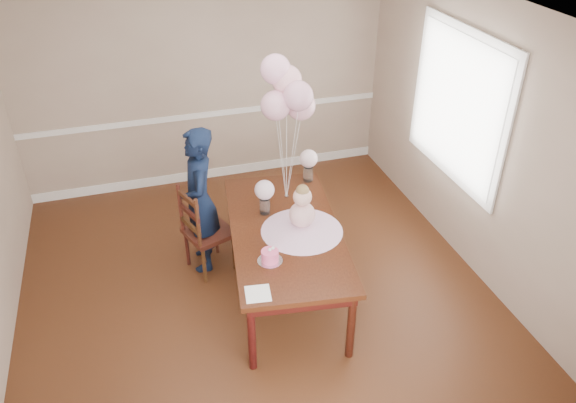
{
  "coord_description": "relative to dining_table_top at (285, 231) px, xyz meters",
  "views": [
    {
      "loc": [
        -0.93,
        -4.03,
        3.75
      ],
      "look_at": [
        0.31,
        0.03,
        1.05
      ],
      "focal_mm": 35.0,
      "sensor_mm": 36.0,
      "label": 1
    }
  ],
  "objects": [
    {
      "name": "floor",
      "position": [
        -0.28,
        -0.04,
        -0.72
      ],
      "size": [
        4.5,
        5.0,
        0.0
      ],
      "primitive_type": "cube",
      "color": "#381C0E",
      "rests_on": "ground"
    },
    {
      "name": "ceiling",
      "position": [
        -0.28,
        -0.04,
        1.98
      ],
      "size": [
        4.5,
        5.0,
        0.02
      ],
      "primitive_type": "cube",
      "color": "white",
      "rests_on": "wall_back"
    },
    {
      "name": "wall_back",
      "position": [
        -0.28,
        2.46,
        0.63
      ],
      "size": [
        4.5,
        0.02,
        2.7
      ],
      "primitive_type": "cube",
      "color": "tan",
      "rests_on": "floor"
    },
    {
      "name": "wall_right",
      "position": [
        1.97,
        -0.04,
        0.63
      ],
      "size": [
        0.02,
        5.0,
        2.7
      ],
      "primitive_type": "cube",
      "color": "tan",
      "rests_on": "floor"
    },
    {
      "name": "chair_rail_trim",
      "position": [
        -0.28,
        2.45,
        0.18
      ],
      "size": [
        4.5,
        0.02,
        0.07
      ],
      "primitive_type": "cube",
      "color": "white",
      "rests_on": "wall_back"
    },
    {
      "name": "baseboard_trim",
      "position": [
        -0.28,
        2.45,
        -0.66
      ],
      "size": [
        4.5,
        0.02,
        0.12
      ],
      "primitive_type": "cube",
      "color": "white",
      "rests_on": "floor"
    },
    {
      "name": "window_frame",
      "position": [
        1.95,
        0.46,
        0.83
      ],
      "size": [
        0.02,
        1.66,
        1.56
      ],
      "primitive_type": "cube",
      "color": "white",
      "rests_on": "wall_right"
    },
    {
      "name": "window_blinds",
      "position": [
        1.93,
        0.46,
        0.83
      ],
      "size": [
        0.01,
        1.5,
        1.4
      ],
      "primitive_type": "cube",
      "color": "silver",
      "rests_on": "wall_right"
    },
    {
      "name": "dining_table_top",
      "position": [
        0.0,
        0.0,
        0.0
      ],
      "size": [
        1.26,
        2.11,
        0.05
      ],
      "primitive_type": "cube",
      "rotation": [
        0.0,
        0.0,
        -0.14
      ],
      "color": "black",
      "rests_on": "table_leg_fl"
    },
    {
      "name": "table_apron",
      "position": [
        0.0,
        0.0,
        -0.07
      ],
      "size": [
        1.15,
        2.0,
        0.1
      ],
      "primitive_type": "cube",
      "rotation": [
        0.0,
        0.0,
        -0.14
      ],
      "color": "black",
      "rests_on": "table_leg_fl"
    },
    {
      "name": "table_leg_fl",
      "position": [
        -0.54,
        -0.85,
        -0.37
      ],
      "size": [
        0.08,
        0.08,
        0.7
      ],
      "primitive_type": "cylinder",
      "rotation": [
        0.0,
        0.0,
        -0.14
      ],
      "color": "black",
      "rests_on": "floor"
    },
    {
      "name": "table_leg_fr",
      "position": [
        0.29,
        -0.97,
        -0.37
      ],
      "size": [
        0.08,
        0.08,
        0.7
      ],
      "primitive_type": "cylinder",
      "rotation": [
        0.0,
        0.0,
        -0.14
      ],
      "color": "black",
      "rests_on": "floor"
    },
    {
      "name": "table_leg_bl",
      "position": [
        -0.29,
        0.97,
        -0.37
      ],
      "size": [
        0.08,
        0.08,
        0.7
      ],
      "primitive_type": "cylinder",
      "rotation": [
        0.0,
        0.0,
        -0.14
      ],
      "color": "black",
      "rests_on": "floor"
    },
    {
      "name": "table_leg_br",
      "position": [
        0.54,
        0.85,
        -0.37
      ],
      "size": [
        0.08,
        0.08,
        0.7
      ],
      "primitive_type": "cylinder",
      "rotation": [
        0.0,
        0.0,
        -0.14
      ],
      "color": "black",
      "rests_on": "floor"
    },
    {
      "name": "baby_skirt",
      "position": [
        0.14,
        -0.07,
        0.07
      ],
      "size": [
        0.85,
        0.85,
        0.1
      ],
      "primitive_type": "cone",
      "rotation": [
        0.0,
        0.0,
        -0.14
      ],
      "color": "#D69DC1",
      "rests_on": "dining_table_top"
    },
    {
      "name": "baby_torso",
      "position": [
        0.14,
        -0.07,
        0.2
      ],
      "size": [
        0.24,
        0.24,
        0.24
      ],
      "primitive_type": "sphere",
      "color": "pink",
      "rests_on": "baby_skirt"
    },
    {
      "name": "baby_head",
      "position": [
        0.14,
        -0.07,
        0.39
      ],
      "size": [
        0.17,
        0.17,
        0.17
      ],
      "primitive_type": "sphere",
      "color": "#DFAA99",
      "rests_on": "baby_torso"
    },
    {
      "name": "baby_hair",
      "position": [
        0.14,
        -0.07,
        0.45
      ],
      "size": [
        0.12,
        0.12,
        0.12
      ],
      "primitive_type": "sphere",
      "color": "brown",
      "rests_on": "baby_head"
    },
    {
      "name": "cake_platter",
      "position": [
        -0.26,
        -0.42,
        0.03
      ],
      "size": [
        0.25,
        0.25,
        0.01
      ],
      "primitive_type": "cylinder",
      "rotation": [
        0.0,
        0.0,
        -0.14
      ],
      "color": "silver",
      "rests_on": "dining_table_top"
    },
    {
      "name": "birthday_cake",
      "position": [
        -0.26,
        -0.42,
        0.08
      ],
      "size": [
        0.17,
        0.17,
        0.1
      ],
      "primitive_type": "cylinder",
      "rotation": [
        0.0,
        0.0,
        -0.14
      ],
      "color": "#E7497E",
      "rests_on": "cake_platter"
    },
    {
      "name": "cake_flower_a",
      "position": [
        -0.26,
        -0.42,
        0.15
      ],
      "size": [
        0.03,
        0.03,
        0.03
      ],
      "primitive_type": "sphere",
      "color": "silver",
      "rests_on": "birthday_cake"
    },
    {
      "name": "cake_flower_b",
      "position": [
        -0.23,
        -0.4,
        0.15
      ],
      "size": [
        0.03,
        0.03,
        0.03
      ],
      "primitive_type": "sphere",
      "color": "silver",
      "rests_on": "birthday_cake"
    },
    {
      "name": "rose_vase_near",
      "position": [
        -0.11,
        0.32,
        0.1
      ],
      "size": [
        0.11,
        0.11,
        0.16
      ],
      "primitive_type": "cylinder",
      "rotation": [
        0.0,
        0.0,
        -0.14
      ],
      "color": "silver",
      "rests_on": "dining_table_top"
    },
    {
      "name": "roses_near",
      "position": [
        -0.11,
        0.32,
        0.28
      ],
      "size": [
        0.19,
        0.19,
        0.19
      ],
      "primitive_type": "sphere",
      "color": "beige",
      "rests_on": "rose_vase_near"
    },
    {
      "name": "rose_vase_far",
      "position": [
        0.49,
        0.79,
        0.1
      ],
      "size": [
        0.11,
        0.11,
        0.16
      ],
      "primitive_type": "cylinder",
      "rotation": [
        0.0,
        0.0,
        -0.14
      ],
      "color": "white",
      "rests_on": "dining_table_top"
    },
    {
      "name": "roses_far",
      "position": [
        0.49,
        0.79,
        0.28
      ],
      "size": [
        0.19,
        0.19,
        0.19
      ],
      "primitive_type": "sphere",
      "color": "#FBD3D8",
      "rests_on": "rose_vase_far"
    },
    {
      "name": "napkin",
      "position": [
        -0.46,
        -0.79,
        0.03
      ],
      "size": [
        0.22,
        0.22,
        0.01
      ],
      "primitive_type": "cube",
      "rotation": [
        0.0,
        0.0,
        -0.14
      ],
      "color": "white",
      "rests_on": "dining_table_top"
    },
    {
      "name": "balloon_weight",
      "position": [
        0.17,
        0.53,
        0.03
      ],
      "size": [
        0.04,
        0.04,
        0.02
      ],
      "primitive_type": "cylinder",
      "rotation": [
        0.0,
        0.0,
        -0.14
      ],
      "color": "silver",
      "rests_on": "dining_table_top"
    },
    {
      "name": "balloon_a",
      "position": [
        0.07,
        0.54,
        1.02
      ],
      "size": [
        0.28,
        0.28,
        0.28
      ],
      "primitive_type": "sphere",
      "color": "#E09EB3",
      "rests_on": "balloon_ribbon_a"
    },
    {
      "name": "balloon_b",
      "position": [
        0.27,
        0.47,
        1.12
      ],
      "size": [
        0.28,
        0.28,
        0.28
      ],
      "primitive_type": "sphere",
      "color": "#DB9BB5",
      "rests_on": "balloon_ribbon_b"
    },
    {
      "name": "balloon_c",
      "position": [
        0.21,
        0.63,
        1.22
      ],
      "size": [
        0.28,
        0.28,
        0.28
      ],
      "primitive_type": "sphere",
      "color": "#F8AFBC",
      "rests_on": "balloon_ribbon_c"
    },
    {
      "name": "balloon_d",
      "position": [
        0.11,
        0.66,
        1.32
      ],
      "size": [
        0.28,
        0.28,
        0.28
      ],
      "primitive_type": "sphere",
      "color": "#FFB4D5",
      "rests_on": "balloon_ribbon_d"
    },
    {
      "name": "balloon_e",
      "position": [
        0.33,
        0.59,
        0.97
      ],
      "size": [
        0.28,
        0.28,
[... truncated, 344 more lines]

